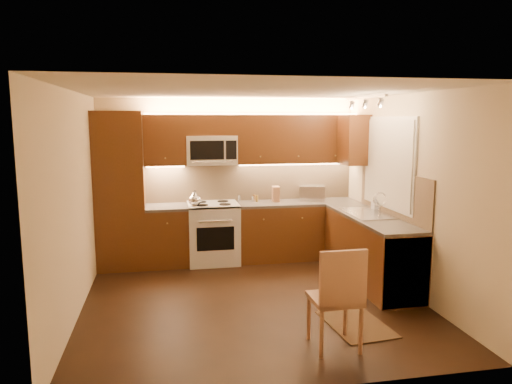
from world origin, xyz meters
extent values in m
cube|color=black|center=(0.00, 0.00, 0.00)|extent=(4.00, 4.00, 0.01)
cube|color=beige|center=(0.00, 0.00, 2.50)|extent=(4.00, 4.00, 0.01)
cube|color=beige|center=(0.00, 2.00, 1.25)|extent=(4.00, 0.01, 2.50)
cube|color=beige|center=(0.00, -2.00, 1.25)|extent=(4.00, 0.01, 2.50)
cube|color=beige|center=(-2.00, 0.00, 1.25)|extent=(0.01, 4.00, 2.50)
cube|color=beige|center=(2.00, 0.00, 1.25)|extent=(0.01, 4.00, 2.50)
cube|color=#4B2910|center=(-1.65, 1.70, 1.15)|extent=(0.70, 0.60, 2.30)
cube|color=#4B2910|center=(-0.99, 1.70, 0.43)|extent=(0.62, 0.60, 0.86)
cube|color=#3C3936|center=(-0.99, 1.70, 0.88)|extent=(0.62, 0.60, 0.04)
cube|color=#4B2910|center=(1.04, 1.70, 0.43)|extent=(1.92, 0.60, 0.86)
cube|color=#3C3936|center=(1.04, 1.70, 0.88)|extent=(1.92, 0.60, 0.04)
cube|color=#4B2910|center=(1.70, 0.40, 0.43)|extent=(0.60, 2.00, 0.86)
cube|color=#3C3936|center=(1.70, 0.40, 0.88)|extent=(0.60, 2.00, 0.04)
cube|color=silver|center=(1.70, -0.30, 0.43)|extent=(0.58, 0.60, 0.84)
cube|color=tan|center=(0.35, 1.99, 1.20)|extent=(3.30, 0.02, 0.60)
cube|color=tan|center=(1.99, 0.40, 1.20)|extent=(0.02, 2.00, 0.60)
cube|color=#4B2910|center=(-0.99, 1.82, 1.88)|extent=(0.62, 0.35, 0.75)
cube|color=#4B2910|center=(1.04, 1.82, 1.88)|extent=(1.92, 0.35, 0.75)
cube|color=#4B2910|center=(-0.30, 1.82, 2.09)|extent=(0.76, 0.35, 0.31)
cube|color=#4B2910|center=(1.82, 1.40, 1.88)|extent=(0.35, 0.50, 0.75)
cube|color=silver|center=(1.99, 0.55, 1.60)|extent=(0.03, 1.44, 1.24)
cube|color=silver|center=(1.97, 0.55, 1.60)|extent=(0.02, 1.36, 1.16)
cube|color=silver|center=(1.55, 0.40, 2.46)|extent=(0.04, 1.20, 0.03)
cube|color=silver|center=(1.30, 1.79, 1.02)|extent=(0.46, 0.40, 0.24)
cube|color=#8E5F40|center=(0.71, 1.79, 1.02)|extent=(0.12, 0.18, 0.24)
cylinder|color=silver|center=(0.35, 1.84, 0.94)|extent=(0.05, 0.05, 0.08)
cylinder|color=brown|center=(0.39, 1.94, 0.95)|extent=(0.06, 0.06, 0.09)
cylinder|color=silver|center=(0.14, 1.89, 0.95)|extent=(0.05, 0.05, 0.10)
cylinder|color=olive|center=(0.41, 1.80, 0.95)|extent=(0.04, 0.04, 0.10)
imported|color=silver|center=(1.94, 0.82, 1.00)|extent=(0.10, 0.11, 0.19)
cube|color=black|center=(0.96, -0.90, 0.01)|extent=(0.66, 0.92, 0.01)
camera|label=1|loc=(-1.02, -5.48, 2.19)|focal=33.67mm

